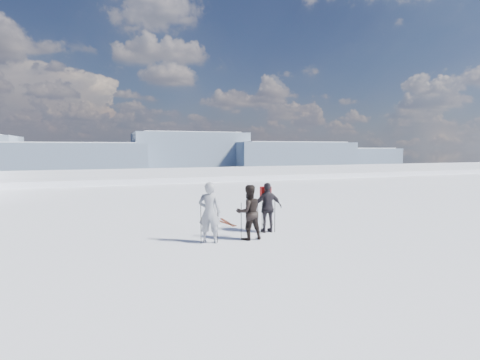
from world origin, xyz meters
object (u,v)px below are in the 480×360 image
Objects in this scene: skier_dark at (249,212)px; skis_loose at (226,222)px; skier_grey at (209,212)px; skier_pack at (268,208)px.

skis_loose is (0.14, 2.90, -0.90)m from skier_dark.
skier_grey is 1.33m from skier_dark.
skier_grey is 1.09× the size of skier_pack.
skier_pack is (1.04, 0.75, -0.01)m from skier_dark.
skier_pack is 1.06× the size of skis_loose.
skier_pack is at bearing -136.03° from skier_grey.
skier_pack is 2.50m from skis_loose.
skier_grey reaches higher than skier_pack.
skier_grey is 1.15× the size of skis_loose.
skier_dark reaches higher than skis_loose.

